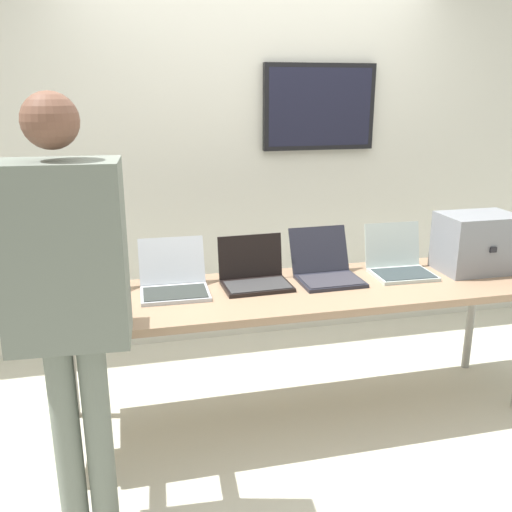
{
  "coord_description": "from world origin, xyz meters",
  "views": [
    {
      "loc": [
        -0.9,
        -2.67,
        1.79
      ],
      "look_at": [
        -0.22,
        0.16,
        0.91
      ],
      "focal_mm": 38.93,
      "sensor_mm": 36.0,
      "label": 1
    }
  ],
  "objects_px": {
    "laptop_station_1": "(174,281)",
    "person": "(68,286)",
    "laptop_station_3": "(326,269)",
    "laptop_station_2": "(254,274)",
    "workbench": "(302,297)",
    "laptop_station_4": "(399,263)",
    "laptop_station_0": "(90,289)",
    "equipment_box": "(477,243)"
  },
  "relations": [
    {
      "from": "laptop_station_2",
      "to": "laptop_station_3",
      "type": "height_order",
      "value": "laptop_station_3"
    },
    {
      "from": "equipment_box",
      "to": "laptop_station_0",
      "type": "height_order",
      "value": "equipment_box"
    },
    {
      "from": "workbench",
      "to": "person",
      "type": "bearing_deg",
      "value": -151.07
    },
    {
      "from": "laptop_station_2",
      "to": "laptop_station_4",
      "type": "bearing_deg",
      "value": 0.14
    },
    {
      "from": "workbench",
      "to": "laptop_station_4",
      "type": "height_order",
      "value": "laptop_station_4"
    },
    {
      "from": "laptop_station_4",
      "to": "person",
      "type": "bearing_deg",
      "value": -157.26
    },
    {
      "from": "workbench",
      "to": "laptop_station_2",
      "type": "relative_size",
      "value": 7.26
    },
    {
      "from": "laptop_station_0",
      "to": "workbench",
      "type": "bearing_deg",
      "value": -4.91
    },
    {
      "from": "equipment_box",
      "to": "laptop_station_0",
      "type": "bearing_deg",
      "value": 178.96
    },
    {
      "from": "laptop_station_1",
      "to": "laptop_station_2",
      "type": "relative_size",
      "value": 0.99
    },
    {
      "from": "laptop_station_0",
      "to": "laptop_station_2",
      "type": "distance_m",
      "value": 0.86
    },
    {
      "from": "laptop_station_0",
      "to": "laptop_station_4",
      "type": "height_order",
      "value": "laptop_station_4"
    },
    {
      "from": "laptop_station_2",
      "to": "workbench",
      "type": "bearing_deg",
      "value": -24.61
    },
    {
      "from": "equipment_box",
      "to": "laptop_station_3",
      "type": "bearing_deg",
      "value": 176.35
    },
    {
      "from": "workbench",
      "to": "laptop_station_3",
      "type": "xyz_separation_m",
      "value": [
        0.18,
        0.11,
        0.11
      ]
    },
    {
      "from": "laptop_station_1",
      "to": "person",
      "type": "bearing_deg",
      "value": -121.63
    },
    {
      "from": "laptop_station_1",
      "to": "person",
      "type": "distance_m",
      "value": 0.9
    },
    {
      "from": "workbench",
      "to": "laptop_station_4",
      "type": "relative_size",
      "value": 7.76
    },
    {
      "from": "laptop_station_0",
      "to": "equipment_box",
      "type": "bearing_deg",
      "value": -1.04
    },
    {
      "from": "equipment_box",
      "to": "laptop_station_3",
      "type": "relative_size",
      "value": 1.12
    },
    {
      "from": "person",
      "to": "laptop_station_2",
      "type": "bearing_deg",
      "value": 39.44
    },
    {
      "from": "laptop_station_3",
      "to": "laptop_station_1",
      "type": "bearing_deg",
      "value": -179.84
    },
    {
      "from": "laptop_station_0",
      "to": "laptop_station_3",
      "type": "distance_m",
      "value": 1.27
    },
    {
      "from": "laptop_station_2",
      "to": "person",
      "type": "height_order",
      "value": "person"
    },
    {
      "from": "laptop_station_2",
      "to": "laptop_station_3",
      "type": "xyz_separation_m",
      "value": [
        0.41,
        0.0,
        0.0
      ]
    },
    {
      "from": "laptop_station_1",
      "to": "person",
      "type": "height_order",
      "value": "person"
    },
    {
      "from": "workbench",
      "to": "laptop_station_3",
      "type": "relative_size",
      "value": 7.03
    },
    {
      "from": "laptop_station_0",
      "to": "person",
      "type": "height_order",
      "value": "person"
    },
    {
      "from": "equipment_box",
      "to": "laptop_station_1",
      "type": "relative_size",
      "value": 1.17
    },
    {
      "from": "laptop_station_3",
      "to": "equipment_box",
      "type": "bearing_deg",
      "value": -3.65
    },
    {
      "from": "equipment_box",
      "to": "person",
      "type": "xyz_separation_m",
      "value": [
        -2.21,
        -0.68,
        0.16
      ]
    },
    {
      "from": "laptop_station_2",
      "to": "person",
      "type": "xyz_separation_m",
      "value": [
        -0.89,
        -0.73,
        0.27
      ]
    },
    {
      "from": "laptop_station_0",
      "to": "laptop_station_2",
      "type": "xyz_separation_m",
      "value": [
        0.86,
        0.01,
        0.01
      ]
    },
    {
      "from": "laptop_station_1",
      "to": "laptop_station_3",
      "type": "xyz_separation_m",
      "value": [
        0.85,
        0.0,
        0.0
      ]
    },
    {
      "from": "laptop_station_3",
      "to": "laptop_station_2",
      "type": "bearing_deg",
      "value": -179.43
    },
    {
      "from": "laptop_station_4",
      "to": "person",
      "type": "xyz_separation_m",
      "value": [
        -1.75,
        -0.73,
        0.26
      ]
    },
    {
      "from": "workbench",
      "to": "laptop_station_3",
      "type": "bearing_deg",
      "value": 32.51
    },
    {
      "from": "laptop_station_3",
      "to": "person",
      "type": "xyz_separation_m",
      "value": [
        -1.3,
        -0.73,
        0.27
      ]
    },
    {
      "from": "laptop_station_1",
      "to": "person",
      "type": "relative_size",
      "value": 0.21
    },
    {
      "from": "workbench",
      "to": "laptop_station_2",
      "type": "height_order",
      "value": "laptop_station_2"
    },
    {
      "from": "laptop_station_0",
      "to": "laptop_station_3",
      "type": "height_order",
      "value": "laptop_station_3"
    },
    {
      "from": "laptop_station_0",
      "to": "laptop_station_4",
      "type": "xyz_separation_m",
      "value": [
        1.72,
        0.02,
        0.01
      ]
    }
  ]
}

